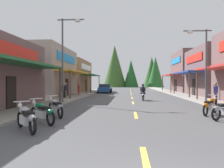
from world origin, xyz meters
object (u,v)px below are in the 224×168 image
at_px(rider_cruising_lead, 143,93).
at_px(pedestrian_browsing, 66,89).
at_px(streetlamp_left, 66,49).
at_px(pedestrian_strolling, 64,90).
at_px(motorcycle_parked_left_2, 56,107).
at_px(parked_car_curbside, 105,88).
at_px(streetlamp_right, 202,55).
at_px(pedestrian_waiting, 79,88).
at_px(motorcycle_parked_left_0, 26,117).
at_px(pedestrian_by_shop, 216,92).
at_px(motorcycle_parked_right_3, 210,106).
at_px(motorcycle_parked_left_1, 42,112).

distance_m(rider_cruising_lead, pedestrian_browsing, 8.09).
xyz_separation_m(streetlamp_left, pedestrian_strolling, (-1.57, 4.51, -3.51)).
relative_size(motorcycle_parked_left_2, parked_car_curbside, 0.41).
relative_size(rider_cruising_lead, parked_car_curbside, 0.49).
bearing_deg(streetlamp_right, pedestrian_waiting, 140.70).
bearing_deg(motorcycle_parked_left_0, rider_cruising_lead, -61.50).
relative_size(motorcycle_parked_left_2, pedestrian_strolling, 1.13).
bearing_deg(parked_car_curbside, pedestrian_by_shop, -150.38).
bearing_deg(rider_cruising_lead, pedestrian_browsing, 79.40).
bearing_deg(motorcycle_parked_right_3, motorcycle_parked_left_2, 136.53).
relative_size(streetlamp_right, parked_car_curbside, 1.36).
xyz_separation_m(motorcycle_parked_right_3, motorcycle_parked_left_2, (-8.03, -1.27, 0.00)).
height_order(rider_cruising_lead, pedestrian_by_shop, pedestrian_by_shop).
bearing_deg(motorcycle_parked_right_3, rider_cruising_lead, 56.35).
relative_size(streetlamp_left, motorcycle_parked_right_3, 3.90).
bearing_deg(pedestrian_waiting, motorcycle_parked_left_0, 97.01).
height_order(pedestrian_browsing, parked_car_curbside, pedestrian_browsing).
bearing_deg(streetlamp_left, rider_cruising_lead, 28.22).
bearing_deg(motorcycle_parked_left_1, pedestrian_by_shop, -98.72).
height_order(motorcycle_parked_left_2, parked_car_curbside, parked_car_curbside).
relative_size(motorcycle_parked_right_3, rider_cruising_lead, 0.82).
height_order(pedestrian_browsing, pedestrian_waiting, pedestrian_browsing).
height_order(streetlamp_left, motorcycle_parked_right_3, streetlamp_left).
distance_m(pedestrian_by_shop, pedestrian_waiting, 16.57).
relative_size(motorcycle_parked_left_2, pedestrian_browsing, 1.07).
bearing_deg(streetlamp_right, motorcycle_parked_right_3, -103.49).
height_order(motorcycle_parked_left_0, pedestrian_strolling, pedestrian_strolling).
height_order(streetlamp_right, pedestrian_browsing, streetlamp_right).
relative_size(pedestrian_browsing, pedestrian_waiting, 1.06).
xyz_separation_m(motorcycle_parked_right_3, motorcycle_parked_left_1, (-7.98, -3.13, 0.00)).
bearing_deg(rider_cruising_lead, motorcycle_parked_left_1, 159.20).
relative_size(motorcycle_parked_right_3, pedestrian_by_shop, 1.03).
bearing_deg(streetlamp_right, motorcycle_parked_left_2, -143.24).
xyz_separation_m(pedestrian_by_shop, pedestrian_strolling, (-13.21, 4.70, -0.09)).
distance_m(motorcycle_parked_right_3, pedestrian_by_shop, 5.75).
height_order(motorcycle_parked_left_1, parked_car_curbside, parked_car_curbside).
distance_m(pedestrian_browsing, pedestrian_waiting, 5.05).
xyz_separation_m(motorcycle_parked_right_3, pedestrian_waiting, (-10.66, 15.62, 0.41)).
xyz_separation_m(motorcycle_parked_left_0, pedestrian_strolling, (-2.95, 14.53, 0.41)).
bearing_deg(parked_car_curbside, pedestrian_strolling, 166.57).
bearing_deg(pedestrian_waiting, motorcycle_parked_left_1, 97.61).
relative_size(motorcycle_parked_left_0, rider_cruising_lead, 0.78).
height_order(streetlamp_right, motorcycle_parked_left_0, streetlamp_right).
bearing_deg(motorcycle_parked_left_0, streetlamp_right, -83.34).
xyz_separation_m(motorcycle_parked_right_3, pedestrian_by_shop, (2.27, 5.25, 0.50)).
relative_size(rider_cruising_lead, pedestrian_browsing, 1.28).
xyz_separation_m(streetlamp_right, motorcycle_parked_right_3, (-1.38, -5.77, -3.37)).
distance_m(streetlamp_right, motorcycle_parked_left_2, 12.22).
bearing_deg(streetlamp_left, motorcycle_parked_left_1, -80.76).
bearing_deg(streetlamp_left, pedestrian_browsing, 106.56).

